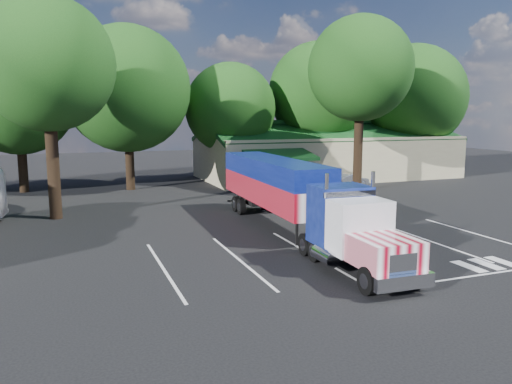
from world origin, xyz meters
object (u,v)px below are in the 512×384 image
object	(u,v)px
bicycle	(244,194)
silver_sedan	(349,181)
semi_truck	(290,192)
woman	(332,206)

from	to	relation	value
bicycle	silver_sedan	distance (m)	10.38
semi_truck	silver_sedan	distance (m)	17.03
semi_truck	bicycle	xyz separation A→B (m)	(1.16, 10.21, -1.67)
semi_truck	bicycle	distance (m)	10.41
bicycle	silver_sedan	world-z (taller)	silver_sedan
semi_truck	woman	size ratio (longest dim) A/B	11.55
woman	silver_sedan	world-z (taller)	woman
woman	bicycle	xyz separation A→B (m)	(-2.57, 8.00, -0.31)
semi_truck	silver_sedan	size ratio (longest dim) A/B	4.92
semi_truck	woman	distance (m)	4.54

